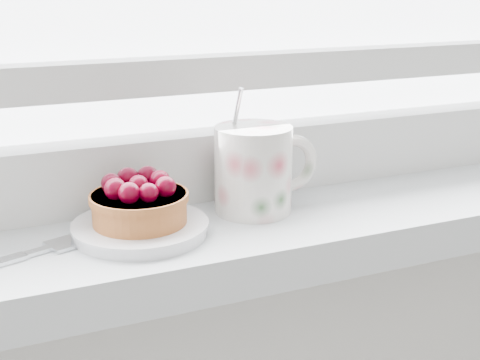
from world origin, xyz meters
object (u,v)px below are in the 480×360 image
saucer (140,229)px  fork (3,261)px  floral_mug (256,167)px  raspberry_tart (139,201)px

saucer → fork: size_ratio=0.57×
floral_mug → saucer: bearing=-172.3°
floral_mug → fork: 0.25m
floral_mug → fork: size_ratio=0.57×
saucer → floral_mug: 0.13m
raspberry_tart → fork: raspberry_tart is taller
raspberry_tart → fork: size_ratio=0.41×
raspberry_tart → saucer: bearing=-77.8°
saucer → floral_mug: bearing=7.7°
raspberry_tart → fork: (-0.12, -0.02, -0.03)m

